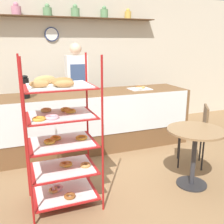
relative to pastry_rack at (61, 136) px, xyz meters
The scene contains 9 objects.
ground_plane 1.19m from the pastry_rack, 17.56° to the left, with size 14.00×14.00×0.00m, color olive.
back_wall 2.85m from the pastry_rack, 72.70° to the left, with size 10.00×0.30×2.70m.
display_counter 1.69m from the pastry_rack, 59.88° to the left, with size 3.18×0.79×0.96m.
pastry_rack is the anchor object (origin of this frame).
person_worker 2.15m from the pastry_rack, 71.87° to the left, with size 0.38×0.23×1.75m.
cafe_table 1.62m from the pastry_rack, ahead, with size 0.69×0.69×0.74m.
cafe_chair 2.02m from the pastry_rack, ahead, with size 0.53×0.53×0.89m.
coffee_carafe 1.42m from the pastry_rack, 100.90° to the left, with size 0.12×0.12×0.34m.
donut_tray_counter 2.19m from the pastry_rack, 41.10° to the left, with size 0.37×0.31×0.05m.
Camera 1 is at (-1.26, -2.88, 1.77)m, focal length 42.00 mm.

